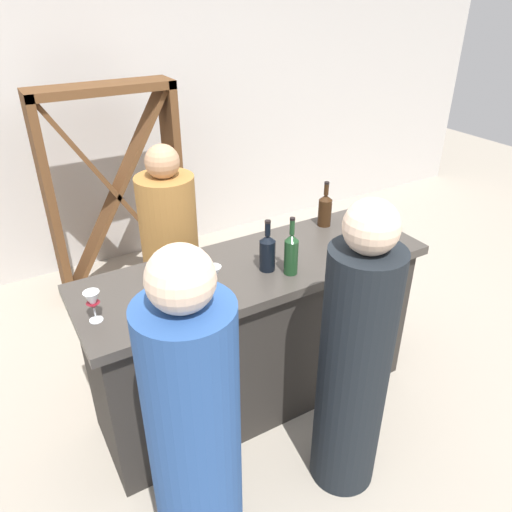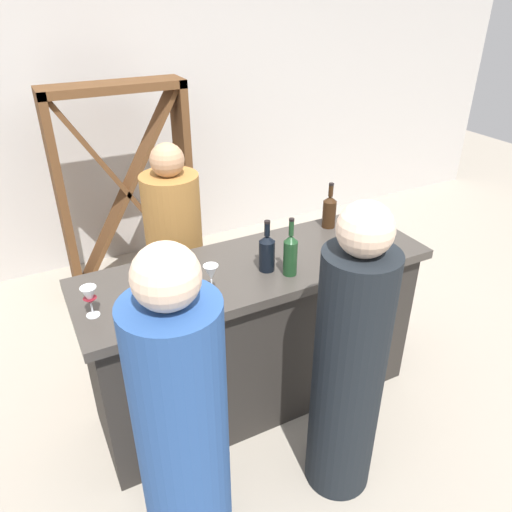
{
  "view_description": "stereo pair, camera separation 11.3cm",
  "coord_description": "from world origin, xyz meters",
  "px_view_note": "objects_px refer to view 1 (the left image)",
  "views": [
    {
      "loc": [
        -1.13,
        -1.92,
        2.23
      ],
      "look_at": [
        0.0,
        0.0,
        0.98
      ],
      "focal_mm": 34.61,
      "sensor_mm": 36.0,
      "label": 1
    },
    {
      "loc": [
        -1.03,
        -1.98,
        2.23
      ],
      "look_at": [
        0.0,
        0.0,
        0.98
      ],
      "focal_mm": 34.61,
      "sensor_mm": 36.0,
      "label": 2
    }
  ],
  "objects_px": {
    "wine_bottle_second_left_olive_green": "(291,253)",
    "person_left_guest": "(195,438)",
    "wine_bottle_center_amber_brown": "(325,209)",
    "wine_glass_near_left": "(214,275)",
    "wine_bottle_leftmost_near_black": "(267,251)",
    "wine_rack": "(116,194)",
    "person_right_guest": "(172,266)",
    "wine_glass_near_right": "(179,274)",
    "wine_glass_near_center": "(93,302)",
    "person_center_guest": "(354,365)"
  },
  "relations": [
    {
      "from": "wine_rack",
      "to": "person_right_guest",
      "type": "distance_m",
      "value": 1.01
    },
    {
      "from": "wine_glass_near_left",
      "to": "wine_glass_near_right",
      "type": "height_order",
      "value": "wine_glass_near_left"
    },
    {
      "from": "wine_bottle_leftmost_near_black",
      "to": "wine_rack",
      "type": "bearing_deg",
      "value": 99.88
    },
    {
      "from": "wine_bottle_second_left_olive_green",
      "to": "wine_glass_near_center",
      "type": "height_order",
      "value": "wine_bottle_second_left_olive_green"
    },
    {
      "from": "wine_bottle_leftmost_near_black",
      "to": "wine_glass_near_left",
      "type": "distance_m",
      "value": 0.35
    },
    {
      "from": "wine_rack",
      "to": "wine_glass_near_left",
      "type": "xyz_separation_m",
      "value": [
        -0.04,
        -1.8,
        0.24
      ]
    },
    {
      "from": "person_right_guest",
      "to": "wine_bottle_second_left_olive_green",
      "type": "bearing_deg",
      "value": 42.56
    },
    {
      "from": "person_left_guest",
      "to": "wine_rack",
      "type": "bearing_deg",
      "value": -12.11
    },
    {
      "from": "wine_bottle_leftmost_near_black",
      "to": "wine_glass_near_center",
      "type": "distance_m",
      "value": 0.87
    },
    {
      "from": "wine_rack",
      "to": "wine_glass_near_center",
      "type": "bearing_deg",
      "value": -108.49
    },
    {
      "from": "wine_rack",
      "to": "wine_glass_near_right",
      "type": "relative_size",
      "value": 11.92
    },
    {
      "from": "wine_glass_near_center",
      "to": "wine_glass_near_right",
      "type": "height_order",
      "value": "wine_glass_near_center"
    },
    {
      "from": "wine_bottle_second_left_olive_green",
      "to": "wine_glass_near_right",
      "type": "relative_size",
      "value": 2.28
    },
    {
      "from": "person_left_guest",
      "to": "person_right_guest",
      "type": "height_order",
      "value": "person_left_guest"
    },
    {
      "from": "wine_bottle_leftmost_near_black",
      "to": "wine_bottle_center_amber_brown",
      "type": "relative_size",
      "value": 1.0
    },
    {
      "from": "person_left_guest",
      "to": "person_center_guest",
      "type": "height_order",
      "value": "person_left_guest"
    },
    {
      "from": "person_left_guest",
      "to": "wine_glass_near_center",
      "type": "bearing_deg",
      "value": 13.22
    },
    {
      "from": "wine_bottle_leftmost_near_black",
      "to": "wine_bottle_center_amber_brown",
      "type": "bearing_deg",
      "value": 25.61
    },
    {
      "from": "wine_bottle_second_left_olive_green",
      "to": "wine_glass_near_right",
      "type": "distance_m",
      "value": 0.56
    },
    {
      "from": "wine_bottle_second_left_olive_green",
      "to": "wine_glass_near_center",
      "type": "relative_size",
      "value": 2.09
    },
    {
      "from": "wine_bottle_second_left_olive_green",
      "to": "wine_glass_near_left",
      "type": "height_order",
      "value": "wine_bottle_second_left_olive_green"
    },
    {
      "from": "wine_glass_near_right",
      "to": "wine_bottle_leftmost_near_black",
      "type": "bearing_deg",
      "value": -5.08
    },
    {
      "from": "wine_rack",
      "to": "person_left_guest",
      "type": "height_order",
      "value": "wine_rack"
    },
    {
      "from": "wine_bottle_center_amber_brown",
      "to": "wine_glass_near_left",
      "type": "relative_size",
      "value": 1.77
    },
    {
      "from": "wine_glass_near_center",
      "to": "person_center_guest",
      "type": "relative_size",
      "value": 0.1
    },
    {
      "from": "wine_rack",
      "to": "wine_bottle_center_amber_brown",
      "type": "relative_size",
      "value": 5.82
    },
    {
      "from": "wine_rack",
      "to": "person_right_guest",
      "type": "relative_size",
      "value": 1.12
    },
    {
      "from": "wine_bottle_second_left_olive_green",
      "to": "wine_bottle_center_amber_brown",
      "type": "relative_size",
      "value": 1.11
    },
    {
      "from": "wine_bottle_second_left_olive_green",
      "to": "person_left_guest",
      "type": "xyz_separation_m",
      "value": [
        -0.78,
        -0.53,
        -0.34
      ]
    },
    {
      "from": "wine_rack",
      "to": "person_center_guest",
      "type": "relative_size",
      "value": 1.06
    },
    {
      "from": "wine_glass_near_right",
      "to": "person_left_guest",
      "type": "xyz_separation_m",
      "value": [
        -0.24,
        -0.66,
        -0.31
      ]
    },
    {
      "from": "wine_bottle_center_amber_brown",
      "to": "person_right_guest",
      "type": "relative_size",
      "value": 0.19
    },
    {
      "from": "wine_bottle_second_left_olive_green",
      "to": "wine_bottle_center_amber_brown",
      "type": "height_order",
      "value": "wine_bottle_second_left_olive_green"
    },
    {
      "from": "wine_bottle_center_amber_brown",
      "to": "wine_glass_near_center",
      "type": "distance_m",
      "value": 1.47
    },
    {
      "from": "wine_glass_near_left",
      "to": "person_right_guest",
      "type": "xyz_separation_m",
      "value": [
        0.08,
        0.8,
        -0.38
      ]
    },
    {
      "from": "wine_rack",
      "to": "wine_glass_near_right",
      "type": "bearing_deg",
      "value": -95.48
    },
    {
      "from": "wine_bottle_second_left_olive_green",
      "to": "person_left_guest",
      "type": "height_order",
      "value": "person_left_guest"
    },
    {
      "from": "wine_bottle_leftmost_near_black",
      "to": "wine_glass_near_right",
      "type": "distance_m",
      "value": 0.46
    },
    {
      "from": "wine_bottle_center_amber_brown",
      "to": "person_center_guest",
      "type": "bearing_deg",
      "value": -118.57
    },
    {
      "from": "person_left_guest",
      "to": "person_right_guest",
      "type": "bearing_deg",
      "value": -20.72
    },
    {
      "from": "wine_glass_near_right",
      "to": "person_right_guest",
      "type": "height_order",
      "value": "person_right_guest"
    },
    {
      "from": "wine_rack",
      "to": "wine_glass_near_center",
      "type": "relative_size",
      "value": 10.91
    },
    {
      "from": "wine_glass_near_right",
      "to": "wine_glass_near_center",
      "type": "bearing_deg",
      "value": -175.06
    },
    {
      "from": "wine_bottle_leftmost_near_black",
      "to": "wine_bottle_center_amber_brown",
      "type": "distance_m",
      "value": 0.63
    },
    {
      "from": "wine_bottle_leftmost_near_black",
      "to": "person_left_guest",
      "type": "xyz_separation_m",
      "value": [
        -0.7,
        -0.62,
        -0.32
      ]
    },
    {
      "from": "wine_glass_near_left",
      "to": "wine_glass_near_right",
      "type": "relative_size",
      "value": 1.16
    },
    {
      "from": "wine_bottle_center_amber_brown",
      "to": "person_center_guest",
      "type": "distance_m",
      "value": 1.06
    },
    {
      "from": "person_left_guest",
      "to": "wine_bottle_center_amber_brown",
      "type": "bearing_deg",
      "value": -57.33
    },
    {
      "from": "wine_rack",
      "to": "wine_bottle_second_left_olive_green",
      "type": "distance_m",
      "value": 1.87
    },
    {
      "from": "wine_glass_near_left",
      "to": "person_center_guest",
      "type": "relative_size",
      "value": 0.1
    }
  ]
}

